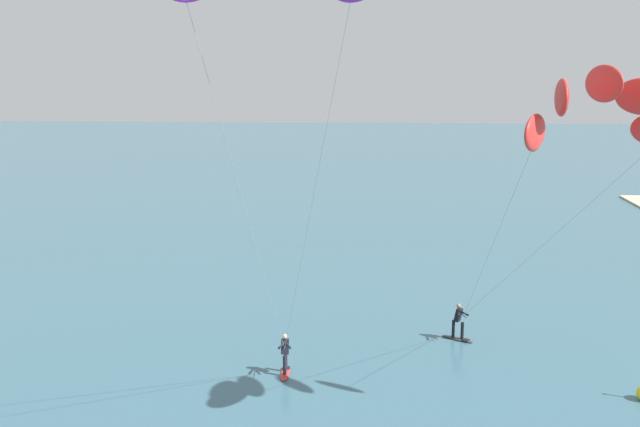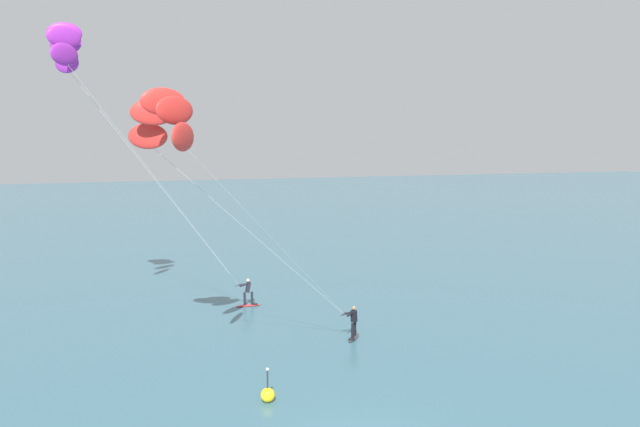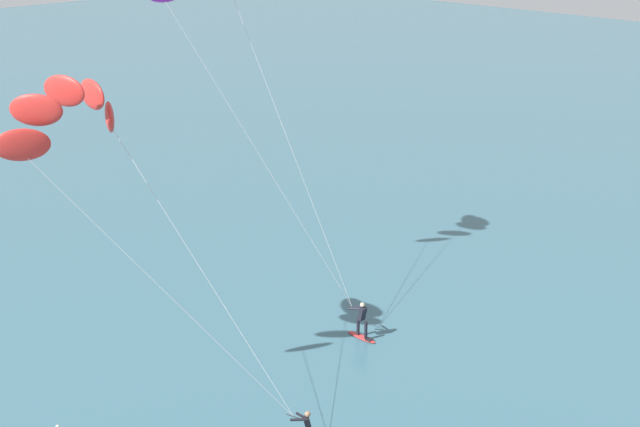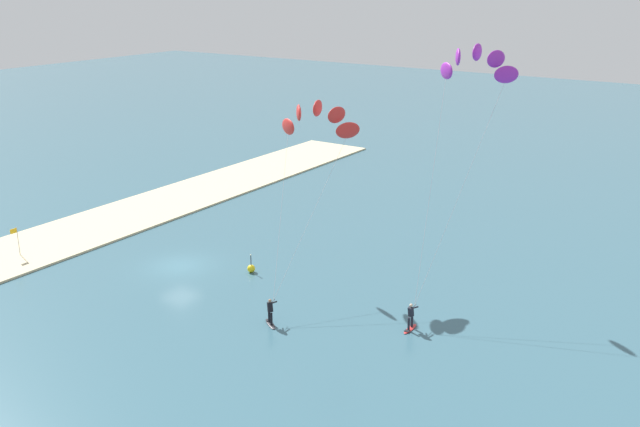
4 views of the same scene
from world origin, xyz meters
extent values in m
ellipsoid|color=red|center=(-0.51, 18.49, 0.04)|extent=(1.51, 0.38, 0.08)
cube|color=black|center=(-0.10, 18.50, 0.09)|extent=(0.28, 0.29, 0.02)
cylinder|color=black|center=(-0.73, 18.49, 0.47)|extent=(0.14, 0.14, 0.78)
cylinder|color=black|center=(-0.29, 18.50, 0.47)|extent=(0.14, 0.14, 0.78)
cube|color=black|center=(-0.51, 18.49, 1.16)|extent=(0.32, 0.30, 0.63)
sphere|color=beige|center=(-0.51, 18.49, 1.58)|extent=(0.20, 0.20, 0.20)
cylinder|color=black|center=(-1.06, 18.45, 1.31)|extent=(0.55, 0.07, 0.03)
cylinder|color=black|center=(-0.78, 18.36, 1.34)|extent=(0.58, 0.35, 0.15)
cylinder|color=black|center=(-0.79, 18.58, 1.34)|extent=(0.60, 0.27, 0.15)
ellipsoid|color=purple|center=(-10.11, 19.74, 14.12)|extent=(1.52, 1.36, 1.10)
ellipsoid|color=purple|center=(-10.05, 19.00, 15.06)|extent=(1.74, 0.84, 1.10)
ellipsoid|color=purple|center=(-9.95, 17.76, 15.42)|extent=(1.74, 0.45, 1.10)
ellipsoid|color=purple|center=(-9.85, 16.51, 15.06)|extent=(1.68, 1.07, 1.10)
ellipsoid|color=purple|center=(-9.80, 15.78, 14.12)|extent=(1.36, 1.52, 1.10)
cylinder|color=#B2B2B7|center=(-5.58, 19.09, 7.57)|extent=(9.06, 1.30, 12.52)
cylinder|color=#B2B2B7|center=(-5.43, 17.12, 7.57)|extent=(8.76, 2.69, 12.52)
ellipsoid|color=#333338|center=(3.63, 11.20, 0.04)|extent=(1.14, 1.44, 0.08)
cube|color=black|center=(3.40, 10.86, 0.09)|extent=(0.40, 0.39, 0.02)
cylinder|color=black|center=(3.76, 11.38, 0.47)|extent=(0.14, 0.14, 0.78)
cylinder|color=black|center=(3.51, 11.01, 0.47)|extent=(0.14, 0.14, 0.78)
cube|color=black|center=(3.63, 11.20, 1.16)|extent=(0.43, 0.43, 0.63)
sphere|color=#9E7051|center=(3.63, 11.20, 1.58)|extent=(0.20, 0.20, 0.20)
cylinder|color=black|center=(3.11, 11.04, 1.31)|extent=(0.54, 0.19, 0.03)
cylinder|color=black|center=(3.40, 11.01, 1.34)|extent=(0.53, 0.44, 0.15)
cylinder|color=black|center=(3.34, 11.22, 1.34)|extent=(0.61, 0.14, 0.15)
ellipsoid|color=red|center=(-6.08, 10.52, 10.18)|extent=(1.78, 1.16, 1.10)
ellipsoid|color=red|center=(-5.86, 9.76, 11.19)|extent=(1.88, 0.51, 1.10)
ellipsoid|color=red|center=(-5.47, 8.47, 11.57)|extent=(1.87, 0.84, 1.10)
ellipsoid|color=red|center=(-5.09, 7.19, 11.19)|extent=(1.64, 1.42, 1.10)
ellipsoid|color=red|center=(-4.86, 6.43, 10.18)|extent=(1.16, 1.78, 1.10)
cylinder|color=#B2B2B7|center=(-1.49, 10.78, 5.60)|extent=(9.20, 0.54, 8.59)
cylinder|color=#B2B2B7|center=(-0.88, 8.74, 5.60)|extent=(7.99, 4.63, 8.59)
sphere|color=yellow|center=(-2.03, 5.09, 0.28)|extent=(0.56, 0.56, 0.56)
cylinder|color=#262628|center=(-2.03, 5.09, 0.91)|extent=(0.06, 0.06, 0.70)
sphere|color=#F2F2CC|center=(-2.03, 5.09, 1.32)|extent=(0.12, 0.12, 0.12)
camera|label=1|loc=(-27.91, 15.45, 12.25)|focal=41.56mm
camera|label=2|loc=(-6.40, -17.25, 10.34)|focal=34.61mm
camera|label=3|loc=(21.07, -5.73, 17.88)|focal=47.81mm
camera|label=4|loc=(34.13, 35.36, 19.80)|focal=40.03mm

